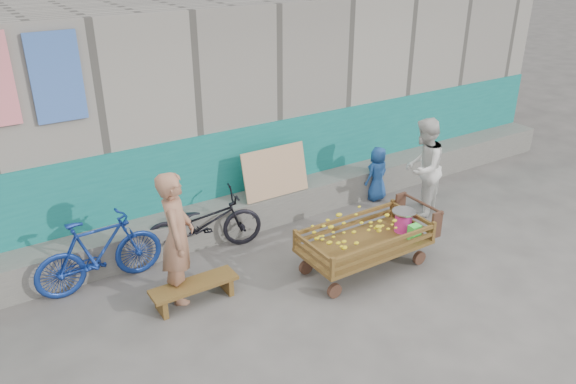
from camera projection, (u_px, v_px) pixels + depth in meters
ground at (355, 307)px, 6.35m from camera, size 80.00×80.00×0.00m
building_wall at (198, 99)px, 8.84m from camera, size 12.00×3.50×3.00m
banana_cart at (363, 234)px, 6.85m from camera, size 1.76×0.81×0.75m
bench at (194, 288)px, 6.37m from camera, size 1.00×0.30×0.25m
vendor_man at (177, 237)px, 6.22m from camera, size 0.59×0.68×1.57m
woman at (423, 168)px, 8.15m from camera, size 0.90×0.84×1.48m
child at (377, 174)px, 8.74m from camera, size 0.46×0.34×0.87m
bicycle_dark at (204, 223)px, 7.31m from camera, size 1.63×0.85×0.81m
bicycle_blue at (99, 252)px, 6.56m from camera, size 1.53×0.48×0.91m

